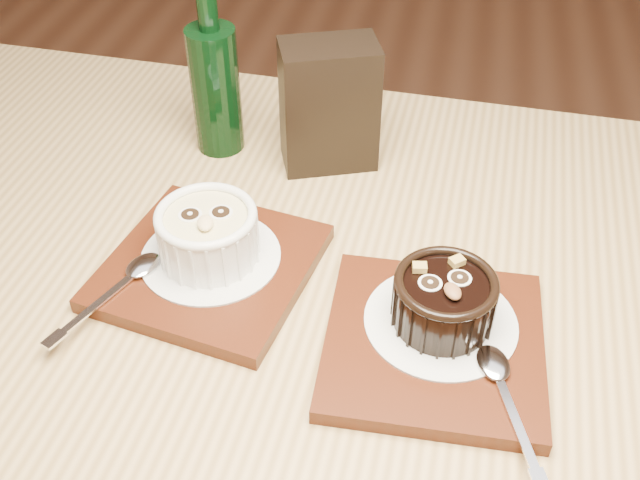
# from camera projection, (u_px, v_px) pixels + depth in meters

# --- Properties ---
(table) EXTENTS (1.23, 0.85, 0.75)m
(table) POSITION_uv_depth(u_px,v_px,m) (330.00, 384.00, 0.72)
(table) COLOR olive
(table) RESTS_ON ground
(tray_left) EXTENTS (0.21, 0.21, 0.01)m
(tray_left) POSITION_uv_depth(u_px,v_px,m) (210.00, 267.00, 0.70)
(tray_left) COLOR #471B0B
(tray_left) RESTS_ON table
(doily_left) EXTENTS (0.13, 0.13, 0.00)m
(doily_left) POSITION_uv_depth(u_px,v_px,m) (211.00, 256.00, 0.69)
(doily_left) COLOR silver
(doily_left) RESTS_ON tray_left
(ramekin_white) EXTENTS (0.09, 0.09, 0.06)m
(ramekin_white) POSITION_uv_depth(u_px,v_px,m) (208.00, 232.00, 0.67)
(ramekin_white) COLOR white
(ramekin_white) RESTS_ON doily_left
(spoon_left) EXTENTS (0.08, 0.13, 0.01)m
(spoon_left) POSITION_uv_depth(u_px,v_px,m) (115.00, 288.00, 0.66)
(spoon_left) COLOR silver
(spoon_left) RESTS_ON tray_left
(tray_right) EXTENTS (0.19, 0.19, 0.01)m
(tray_right) POSITION_uv_depth(u_px,v_px,m) (434.00, 344.00, 0.63)
(tray_right) COLOR #471B0B
(tray_right) RESTS_ON table
(doily_right) EXTENTS (0.13, 0.13, 0.00)m
(doily_right) POSITION_uv_depth(u_px,v_px,m) (441.00, 321.00, 0.63)
(doily_right) COLOR silver
(doily_right) RESTS_ON tray_right
(ramekin_dark) EXTENTS (0.09, 0.09, 0.05)m
(ramekin_dark) POSITION_uv_depth(u_px,v_px,m) (444.00, 299.00, 0.62)
(ramekin_dark) COLOR black
(ramekin_dark) RESTS_ON doily_right
(spoon_right) EXTENTS (0.07, 0.14, 0.01)m
(spoon_right) POSITION_uv_depth(u_px,v_px,m) (508.00, 399.00, 0.57)
(spoon_right) COLOR silver
(spoon_right) RESTS_ON tray_right
(condiment_stand) EXTENTS (0.11, 0.09, 0.14)m
(condiment_stand) POSITION_uv_depth(u_px,v_px,m) (329.00, 106.00, 0.79)
(condiment_stand) COLOR black
(condiment_stand) RESTS_ON table
(green_bottle) EXTENTS (0.05, 0.05, 0.20)m
(green_bottle) POSITION_uv_depth(u_px,v_px,m) (215.00, 85.00, 0.81)
(green_bottle) COLOR black
(green_bottle) RESTS_ON table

